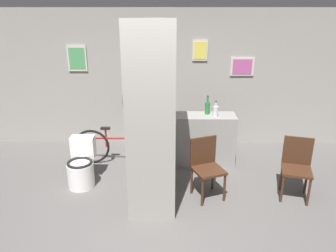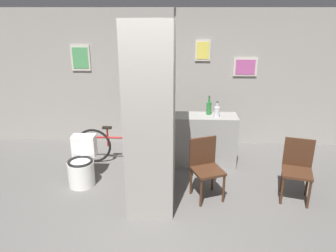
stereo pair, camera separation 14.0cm
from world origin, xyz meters
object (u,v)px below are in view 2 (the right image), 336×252
object	(u,v)px
chair_by_doorway	(297,167)
bottle_tall	(209,108)
chair_near_pillar	(206,165)
bicycle	(123,145)
toilet	(82,165)

from	to	relation	value
chair_by_doorway	bottle_tall	world-z (taller)	bottle_tall
chair_near_pillar	bicycle	world-z (taller)	chair_near_pillar
bicycle	bottle_tall	world-z (taller)	bottle_tall
toilet	bottle_tall	bearing A→B (deg)	22.81
chair_near_pillar	chair_by_doorway	bearing A→B (deg)	-21.32
bicycle	bottle_tall	distance (m)	1.63
toilet	bottle_tall	xyz separation A→B (m)	(1.99, 0.84, 0.71)
toilet	chair_near_pillar	xyz separation A→B (m)	(1.88, -0.28, 0.18)
toilet	bicycle	world-z (taller)	toilet
chair_near_pillar	chair_by_doorway	size ratio (longest dim) A/B	1.00
chair_by_doorway	bicycle	distance (m)	2.84
chair_near_pillar	chair_by_doorway	xyz separation A→B (m)	(1.29, 0.01, 0.00)
toilet	bicycle	distance (m)	0.90
toilet	chair_by_doorway	xyz separation A→B (m)	(3.17, -0.27, 0.18)
toilet	chair_by_doorway	bearing A→B (deg)	-4.85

